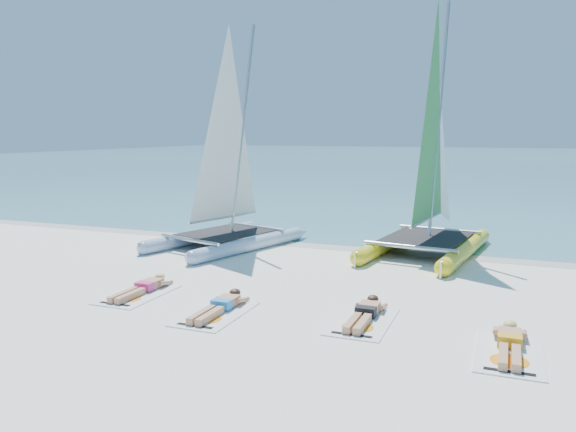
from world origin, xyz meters
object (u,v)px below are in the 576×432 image
(sunbather_b, at_px, (220,305))
(towel_c, at_px, (362,321))
(sunbather_d, at_px, (510,342))
(sunbather_a, at_px, (143,287))
(towel_b, at_px, (216,314))
(catamaran_yellow, at_px, (434,170))
(towel_d, at_px, (509,353))
(towel_a, at_px, (138,294))
(catamaran_blue, at_px, (227,179))
(sunbather_c, at_px, (365,312))

(sunbather_b, relative_size, towel_c, 0.93)
(towel_c, distance_m, sunbather_d, 2.50)
(sunbather_a, xyz_separation_m, towel_b, (2.13, -0.71, -0.11))
(catamaran_yellow, xyz_separation_m, towel_d, (2.14, -7.45, -2.30))
(sunbather_a, distance_m, towel_c, 4.81)
(catamaran_yellow, relative_size, towel_b, 3.96)
(sunbather_a, bearing_deg, towel_b, -18.51)
(sunbather_a, distance_m, sunbather_d, 7.29)
(towel_d, bearing_deg, towel_c, 166.27)
(towel_a, bearing_deg, sunbather_d, -2.73)
(towel_a, height_order, towel_d, same)
(towel_a, bearing_deg, sunbather_b, -8.79)
(catamaran_yellow, height_order, sunbather_d, catamaran_yellow)
(catamaran_yellow, distance_m, towel_d, 8.08)
(catamaran_blue, height_order, sunbather_b, catamaran_blue)
(towel_c, bearing_deg, sunbather_c, 90.00)
(towel_c, bearing_deg, sunbather_d, -9.45)
(sunbather_b, distance_m, sunbather_d, 5.14)
(sunbather_b, bearing_deg, catamaran_yellow, 67.53)
(catamaran_blue, relative_size, towel_c, 3.67)
(towel_a, bearing_deg, towel_d, -4.23)
(sunbather_a, bearing_deg, sunbather_c, 0.77)
(sunbather_b, height_order, towel_c, sunbather_b)
(towel_b, height_order, towel_d, same)
(towel_b, relative_size, sunbather_b, 1.07)
(catamaran_yellow, xyz_separation_m, towel_b, (-3.00, -7.43, -2.30))
(towel_a, bearing_deg, towel_b, -13.75)
(sunbather_a, distance_m, towel_d, 7.31)
(towel_c, relative_size, towel_d, 1.00)
(sunbather_a, relative_size, towel_c, 0.93)
(towel_d, bearing_deg, catamaran_yellow, 106.04)
(towel_b, xyz_separation_m, towel_c, (2.67, 0.59, 0.00))
(towel_c, bearing_deg, towel_b, -167.63)
(catamaran_yellow, height_order, sunbather_c, catamaran_yellow)
(towel_c, bearing_deg, sunbather_a, 178.48)
(catamaran_blue, distance_m, catamaran_yellow, 5.98)
(sunbather_a, xyz_separation_m, sunbather_d, (7.27, -0.54, 0.00))
(towel_c, height_order, towel_d, same)
(catamaran_blue, bearing_deg, sunbather_c, -25.80)
(towel_a, xyz_separation_m, towel_c, (4.80, 0.06, 0.00))
(sunbather_c, bearing_deg, towel_a, -176.95)
(towel_a, height_order, sunbather_d, sunbather_d)
(sunbather_c, bearing_deg, sunbather_a, -179.23)
(sunbather_a, distance_m, sunbather_c, 4.80)
(sunbather_c, height_order, towel_d, sunbather_c)
(catamaran_blue, xyz_separation_m, sunbather_c, (5.41, -4.98, -1.91))
(catamaran_blue, bearing_deg, sunbather_b, -46.99)
(sunbather_c, relative_size, sunbather_d, 1.00)
(catamaran_blue, xyz_separation_m, sunbather_a, (0.60, -5.04, -1.91))
(catamaran_yellow, height_order, towel_d, catamaran_yellow)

